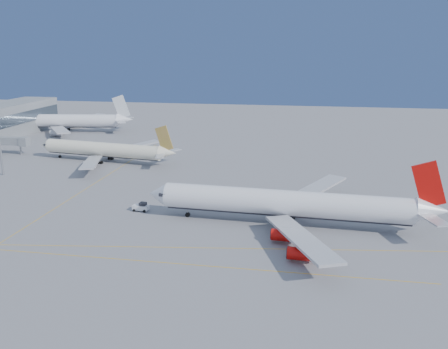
# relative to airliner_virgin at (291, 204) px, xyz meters

# --- Properties ---
(ground) EXTENTS (500.00, 500.00, 0.00)m
(ground) POSITION_rel_airliner_virgin_xyz_m (-21.63, -11.74, -5.28)
(ground) COLOR slate
(ground) RESTS_ON ground
(jet_bridge) EXTENTS (23.60, 3.60, 6.90)m
(jet_bridge) POSITION_rel_airliner_virgin_xyz_m (-114.74, 60.26, -0.11)
(jet_bridge) COLOR gray
(jet_bridge) RESTS_ON ground
(taxiway_lines) EXTENTS (118.86, 140.00, 0.02)m
(taxiway_lines) POSITION_rel_airliner_virgin_xyz_m (-36.35, -5.40, -5.27)
(taxiway_lines) COLOR #DDA20C
(taxiway_lines) RESTS_ON ground
(airliner_virgin) EXTENTS (71.05, 63.76, 17.53)m
(airliner_virgin) POSITION_rel_airliner_virgin_xyz_m (0.00, 0.00, 0.00)
(airliner_virgin) COLOR white
(airliner_virgin) RESTS_ON ground
(airliner_etihad) EXTENTS (56.60, 51.79, 14.80)m
(airliner_etihad) POSITION_rel_airliner_virgin_xyz_m (-69.80, 54.48, -0.78)
(airliner_etihad) COLOR silver
(airliner_etihad) RESTS_ON ground
(airliner_third) EXTENTS (67.89, 62.03, 18.23)m
(airliner_third) POSITION_rel_airliner_virgin_xyz_m (-115.18, 110.95, 0.23)
(airliner_third) COLOR white
(airliner_third) RESTS_ON ground
(pushback_tug) EXTENTS (4.22, 2.76, 2.30)m
(pushback_tug) POSITION_rel_airliner_virgin_xyz_m (-38.61, 3.67, -4.22)
(pushback_tug) COLOR white
(pushback_tug) RESTS_ON ground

